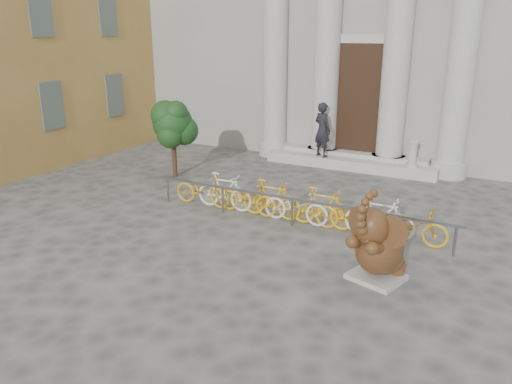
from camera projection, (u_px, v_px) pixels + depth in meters
The scene contains 7 objects.
ground at pixel (204, 280), 9.73m from camera, with size 80.00×80.00×0.00m, color #474442.
entrance_steps at pixel (351, 162), 17.58m from camera, with size 6.00×1.20×0.36m, color #A8A59E.
elephant_statue at pixel (378, 247), 9.53m from camera, with size 1.26×1.51×1.91m.
bike_rack at pixel (296, 203), 12.48m from camera, with size 8.00×0.53×1.00m.
tree at pixel (173, 124), 15.94m from camera, with size 1.46×1.33×2.53m.
pedestrian at pixel (322, 130), 17.39m from camera, with size 0.69×0.46×1.90m, color black.
balustrade_post at pixel (413, 154), 16.20m from camera, with size 0.37×0.37×0.90m.
Camera 1 is at (4.95, -7.24, 4.66)m, focal length 35.00 mm.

